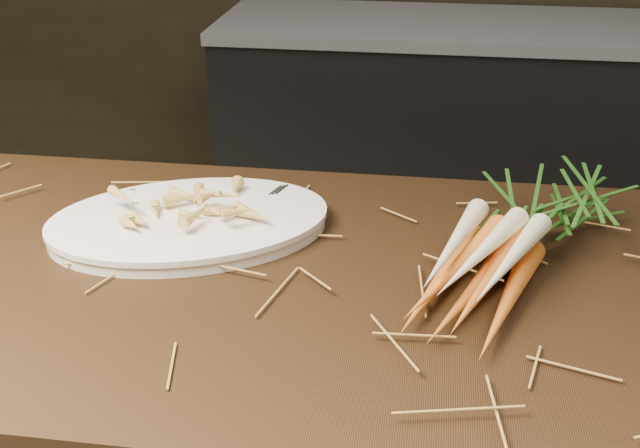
{
  "coord_description": "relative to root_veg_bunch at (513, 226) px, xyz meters",
  "views": [
    {
      "loc": [
        0.14,
        -0.6,
        1.43
      ],
      "look_at": [
        0.0,
        0.33,
        0.96
      ],
      "focal_mm": 45.0,
      "sensor_mm": 36.0,
      "label": 1
    }
  ],
  "objects": [
    {
      "name": "straw_bedding",
      "position": [
        -0.26,
        -0.09,
        -0.04
      ],
      "size": [
        1.4,
        0.6,
        0.02
      ],
      "primitive_type": null,
      "color": "#A56F2F",
      "rests_on": "main_counter"
    },
    {
      "name": "root_veg_bunch",
      "position": [
        0.0,
        0.0,
        0.0
      ],
      "size": [
        0.31,
        0.51,
        0.09
      ],
      "rotation": [
        0.0,
        0.0,
        -0.39
      ],
      "color": "#C35D12",
      "rests_on": "main_counter"
    },
    {
      "name": "serving_platter",
      "position": [
        -0.46,
        0.01,
        -0.03
      ],
      "size": [
        0.47,
        0.4,
        0.02
      ],
      "primitive_type": null,
      "rotation": [
        0.0,
        0.0,
        0.38
      ],
      "color": "white",
      "rests_on": "main_counter"
    },
    {
      "name": "back_counter",
      "position": [
        0.04,
        1.79,
        -0.52
      ],
      "size": [
        1.82,
        0.62,
        0.84
      ],
      "color": "black",
      "rests_on": "ground"
    },
    {
      "name": "roasted_veg_heap",
      "position": [
        -0.46,
        0.01,
        -0.0
      ],
      "size": [
        0.23,
        0.2,
        0.04
      ],
      "primitive_type": null,
      "rotation": [
        0.0,
        0.0,
        0.38
      ],
      "color": "#C58944",
      "rests_on": "serving_platter"
    },
    {
      "name": "serving_fork",
      "position": [
        -0.32,
        0.04,
        -0.02
      ],
      "size": [
        0.06,
        0.15,
        0.0
      ],
      "primitive_type": "cube",
      "rotation": [
        0.0,
        0.0,
        -0.32
      ],
      "color": "silver",
      "rests_on": "serving_platter"
    }
  ]
}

